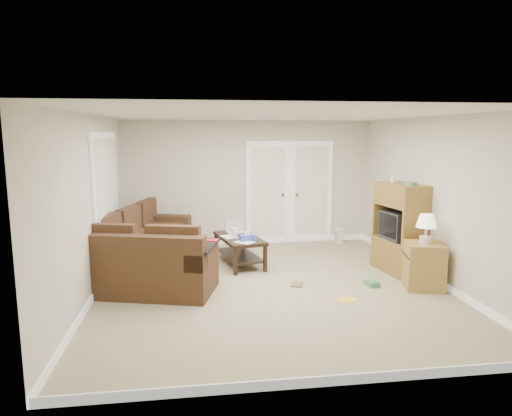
{
  "coord_description": "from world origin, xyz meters",
  "views": [
    {
      "loc": [
        -1.1,
        -6.4,
        2.24
      ],
      "look_at": [
        -0.15,
        0.51,
        1.1
      ],
      "focal_mm": 32.0,
      "sensor_mm": 36.0,
      "label": 1
    }
  ],
  "objects": [
    {
      "name": "sectional_sofa",
      "position": [
        -1.89,
        0.77,
        0.36
      ],
      "size": [
        2.14,
        3.34,
        0.91
      ],
      "rotation": [
        0.0,
        0.0,
        -0.27
      ],
      "color": "#452D1A",
      "rests_on": "floor"
    },
    {
      "name": "wall_back",
      "position": [
        0.0,
        2.75,
        1.25
      ],
      "size": [
        5.0,
        0.02,
        2.5
      ],
      "primitive_type": "cube",
      "color": "beige",
      "rests_on": "floor"
    },
    {
      "name": "wall_front",
      "position": [
        0.0,
        -2.75,
        1.25
      ],
      "size": [
        5.0,
        0.02,
        2.5
      ],
      "primitive_type": "cube",
      "color": "beige",
      "rests_on": "floor"
    },
    {
      "name": "side_cabinet",
      "position": [
        2.2,
        -0.38,
        0.4
      ],
      "size": [
        0.63,
        0.63,
        1.1
      ],
      "rotation": [
        0.0,
        0.0,
        -0.26
      ],
      "color": "olive",
      "rests_on": "floor"
    },
    {
      "name": "tv_armoire",
      "position": [
        2.2,
        0.45,
        0.73
      ],
      "size": [
        0.63,
        0.97,
        1.55
      ],
      "rotation": [
        0.0,
        0.0,
        0.16
      ],
      "color": "brown",
      "rests_on": "floor"
    },
    {
      "name": "window_left",
      "position": [
        -2.46,
        1.0,
        1.55
      ],
      "size": [
        0.05,
        1.92,
        1.42
      ],
      "color": "white",
      "rests_on": "wall_left"
    },
    {
      "name": "coffee_table",
      "position": [
        -0.34,
        1.22,
        0.27
      ],
      "size": [
        0.85,
        1.3,
        0.82
      ],
      "rotation": [
        0.0,
        0.0,
        0.23
      ],
      "color": "black",
      "rests_on": "floor"
    },
    {
      "name": "wall_right",
      "position": [
        2.5,
        0.0,
        1.25
      ],
      "size": [
        0.02,
        5.5,
        2.5
      ],
      "primitive_type": "cube",
      "color": "beige",
      "rests_on": "floor"
    },
    {
      "name": "floor_magazine",
      "position": [
        0.94,
        -0.7,
        0.0
      ],
      "size": [
        0.33,
        0.3,
        0.01
      ],
      "primitive_type": "cube",
      "rotation": [
        0.0,
        0.0,
        0.41
      ],
      "color": "gold",
      "rests_on": "floor"
    },
    {
      "name": "baseboards",
      "position": [
        0.0,
        0.0,
        0.05
      ],
      "size": [
        5.0,
        5.5,
        0.1
      ],
      "primitive_type": null,
      "color": "white",
      "rests_on": "floor"
    },
    {
      "name": "floor",
      "position": [
        0.0,
        0.0,
        0.0
      ],
      "size": [
        5.5,
        5.5,
        0.0
      ],
      "primitive_type": "plane",
      "color": "gray",
      "rests_on": "ground"
    },
    {
      "name": "french_doors",
      "position": [
        0.85,
        2.71,
        1.04
      ],
      "size": [
        1.8,
        0.05,
        2.13
      ],
      "color": "white",
      "rests_on": "floor"
    },
    {
      "name": "space_heater",
      "position": [
        1.85,
        2.45,
        0.16
      ],
      "size": [
        0.15,
        0.14,
        0.32
      ],
      "primitive_type": "cube",
      "rotation": [
        0.0,
        0.0,
        0.28
      ],
      "color": "white",
      "rests_on": "floor"
    },
    {
      "name": "floor_greenbox",
      "position": [
        1.49,
        -0.19,
        0.04
      ],
      "size": [
        0.19,
        0.23,
        0.08
      ],
      "primitive_type": "cube",
      "rotation": [
        0.0,
        0.0,
        0.19
      ],
      "color": "#408C51",
      "rests_on": "floor"
    },
    {
      "name": "ceiling",
      "position": [
        0.0,
        0.0,
        2.5
      ],
      "size": [
        5.0,
        5.5,
        0.02
      ],
      "primitive_type": "cube",
      "color": "silver",
      "rests_on": "wall_back"
    },
    {
      "name": "wall_left",
      "position": [
        -2.5,
        0.0,
        1.25
      ],
      "size": [
        0.02,
        5.5,
        2.5
      ],
      "primitive_type": "cube",
      "color": "beige",
      "rests_on": "floor"
    },
    {
      "name": "floor_book",
      "position": [
        0.32,
        0.02,
        0.01
      ],
      "size": [
        0.23,
        0.27,
        0.02
      ],
      "primitive_type": "imported",
      "rotation": [
        0.0,
        0.0,
        -0.3
      ],
      "color": "brown",
      "rests_on": "floor"
    }
  ]
}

